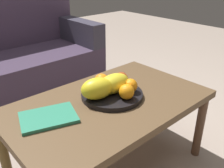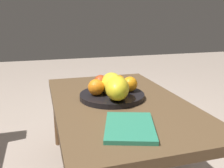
{
  "view_description": "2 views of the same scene",
  "coord_description": "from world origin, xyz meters",
  "px_view_note": "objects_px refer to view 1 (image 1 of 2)",
  "views": [
    {
      "loc": [
        -0.75,
        -0.85,
        1.09
      ],
      "look_at": [
        0.04,
        0.02,
        0.53
      ],
      "focal_mm": 40.01,
      "sensor_mm": 36.0,
      "label": 1
    },
    {
      "loc": [
        -1.11,
        0.36,
        0.86
      ],
      "look_at": [
        0.04,
        0.02,
        0.53
      ],
      "focal_mm": 39.86,
      "sensor_mm": 36.0,
      "label": 2
    }
  ],
  "objects_px": {
    "melon_smaller_beside": "(97,88)",
    "fruit_bowl": "(112,95)",
    "orange_right": "(102,81)",
    "banana_bunch": "(111,85)",
    "orange_left": "(127,92)",
    "apple_front": "(121,79)",
    "coffee_table": "(109,109)",
    "melon_large_front": "(114,84)",
    "magazine": "(48,117)",
    "orange_front": "(131,86)"
  },
  "relations": [
    {
      "from": "melon_smaller_beside",
      "to": "fruit_bowl",
      "type": "bearing_deg",
      "value": -1.74
    },
    {
      "from": "orange_right",
      "to": "banana_bunch",
      "type": "relative_size",
      "value": 0.47
    },
    {
      "from": "melon_smaller_beside",
      "to": "orange_right",
      "type": "distance_m",
      "value": 0.12
    },
    {
      "from": "orange_left",
      "to": "orange_right",
      "type": "relative_size",
      "value": 0.97
    },
    {
      "from": "orange_left",
      "to": "apple_front",
      "type": "relative_size",
      "value": 1.04
    },
    {
      "from": "coffee_table",
      "to": "melon_large_front",
      "type": "xyz_separation_m",
      "value": [
        0.05,
        0.02,
        0.13
      ]
    },
    {
      "from": "melon_smaller_beside",
      "to": "apple_front",
      "type": "bearing_deg",
      "value": 8.78
    },
    {
      "from": "coffee_table",
      "to": "orange_right",
      "type": "relative_size",
      "value": 12.99
    },
    {
      "from": "coffee_table",
      "to": "orange_left",
      "type": "distance_m",
      "value": 0.15
    },
    {
      "from": "melon_large_front",
      "to": "apple_front",
      "type": "xyz_separation_m",
      "value": [
        0.09,
        0.04,
        -0.01
      ]
    },
    {
      "from": "magazine",
      "to": "coffee_table",
      "type": "bearing_deg",
      "value": 7.38
    },
    {
      "from": "banana_bunch",
      "to": "fruit_bowl",
      "type": "bearing_deg",
      "value": -123.83
    },
    {
      "from": "melon_large_front",
      "to": "orange_front",
      "type": "bearing_deg",
      "value": -38.11
    },
    {
      "from": "orange_right",
      "to": "magazine",
      "type": "bearing_deg",
      "value": -172.73
    },
    {
      "from": "fruit_bowl",
      "to": "orange_front",
      "type": "xyz_separation_m",
      "value": [
        0.08,
        -0.06,
        0.05
      ]
    },
    {
      "from": "orange_front",
      "to": "magazine",
      "type": "height_order",
      "value": "orange_front"
    },
    {
      "from": "melon_large_front",
      "to": "magazine",
      "type": "height_order",
      "value": "melon_large_front"
    },
    {
      "from": "melon_large_front",
      "to": "orange_front",
      "type": "relative_size",
      "value": 2.56
    },
    {
      "from": "melon_large_front",
      "to": "orange_right",
      "type": "height_order",
      "value": "melon_large_front"
    },
    {
      "from": "fruit_bowl",
      "to": "melon_smaller_beside",
      "type": "height_order",
      "value": "melon_smaller_beside"
    },
    {
      "from": "orange_front",
      "to": "orange_right",
      "type": "distance_m",
      "value": 0.16
    },
    {
      "from": "fruit_bowl",
      "to": "banana_bunch",
      "type": "bearing_deg",
      "value": 56.17
    },
    {
      "from": "orange_front",
      "to": "magazine",
      "type": "relative_size",
      "value": 0.3
    },
    {
      "from": "apple_front",
      "to": "magazine",
      "type": "xyz_separation_m",
      "value": [
        -0.46,
        0.0,
        -0.05
      ]
    },
    {
      "from": "orange_right",
      "to": "melon_smaller_beside",
      "type": "bearing_deg",
      "value": -140.06
    },
    {
      "from": "coffee_table",
      "to": "banana_bunch",
      "type": "bearing_deg",
      "value": 40.91
    },
    {
      "from": "orange_left",
      "to": "magazine",
      "type": "height_order",
      "value": "orange_left"
    },
    {
      "from": "coffee_table",
      "to": "melon_smaller_beside",
      "type": "relative_size",
      "value": 6.32
    },
    {
      "from": "melon_smaller_beside",
      "to": "banana_bunch",
      "type": "relative_size",
      "value": 0.97
    },
    {
      "from": "fruit_bowl",
      "to": "melon_large_front",
      "type": "xyz_separation_m",
      "value": [
        0.01,
        -0.0,
        0.06
      ]
    },
    {
      "from": "fruit_bowl",
      "to": "magazine",
      "type": "xyz_separation_m",
      "value": [
        -0.36,
        0.04,
        -0.0
      ]
    },
    {
      "from": "melon_smaller_beside",
      "to": "orange_right",
      "type": "relative_size",
      "value": 2.06
    },
    {
      "from": "magazine",
      "to": "melon_large_front",
      "type": "bearing_deg",
      "value": 11.8
    },
    {
      "from": "melon_smaller_beside",
      "to": "orange_right",
      "type": "xyz_separation_m",
      "value": [
        0.09,
        0.08,
        -0.01
      ]
    },
    {
      "from": "melon_large_front",
      "to": "magazine",
      "type": "relative_size",
      "value": 0.76
    },
    {
      "from": "orange_left",
      "to": "apple_front",
      "type": "bearing_deg",
      "value": 55.2
    },
    {
      "from": "fruit_bowl",
      "to": "orange_front",
      "type": "height_order",
      "value": "orange_front"
    },
    {
      "from": "orange_right",
      "to": "banana_bunch",
      "type": "distance_m",
      "value": 0.06
    },
    {
      "from": "fruit_bowl",
      "to": "coffee_table",
      "type": "bearing_deg",
      "value": -150.8
    },
    {
      "from": "melon_smaller_beside",
      "to": "orange_left",
      "type": "xyz_separation_m",
      "value": [
        0.11,
        -0.1,
        -0.02
      ]
    },
    {
      "from": "orange_left",
      "to": "orange_right",
      "type": "height_order",
      "value": "orange_right"
    },
    {
      "from": "fruit_bowl",
      "to": "orange_left",
      "type": "height_order",
      "value": "orange_left"
    },
    {
      "from": "melon_large_front",
      "to": "banana_bunch",
      "type": "bearing_deg",
      "value": 69.78
    },
    {
      "from": "melon_large_front",
      "to": "orange_right",
      "type": "bearing_deg",
      "value": 97.0
    },
    {
      "from": "orange_left",
      "to": "melon_large_front",
      "type": "bearing_deg",
      "value": 90.75
    },
    {
      "from": "fruit_bowl",
      "to": "banana_bunch",
      "type": "height_order",
      "value": "banana_bunch"
    },
    {
      "from": "melon_large_front",
      "to": "orange_left",
      "type": "distance_m",
      "value": 0.1
    },
    {
      "from": "magazine",
      "to": "fruit_bowl",
      "type": "bearing_deg",
      "value": 12.44
    },
    {
      "from": "orange_front",
      "to": "orange_right",
      "type": "height_order",
      "value": "orange_right"
    },
    {
      "from": "melon_large_front",
      "to": "fruit_bowl",
      "type": "bearing_deg",
      "value": 147.58
    }
  ]
}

